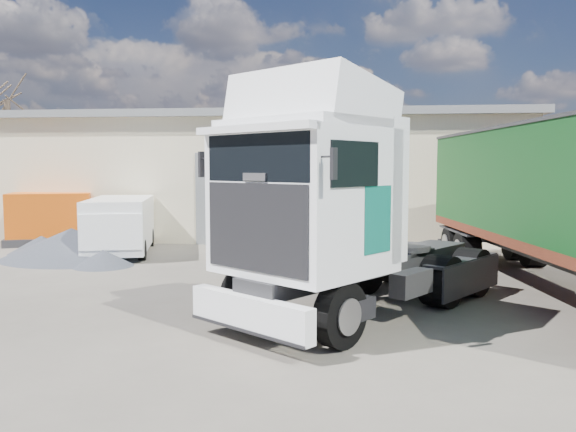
# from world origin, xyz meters

# --- Properties ---
(ground) EXTENTS (120.00, 120.00, 0.00)m
(ground) POSITION_xyz_m (0.00, 0.00, 0.00)
(ground) COLOR #2C2A24
(ground) RESTS_ON ground
(warehouse) EXTENTS (30.60, 12.60, 5.42)m
(warehouse) POSITION_xyz_m (-6.00, 16.00, 2.66)
(warehouse) COLOR beige
(warehouse) RESTS_ON ground
(bare_tree) EXTENTS (4.00, 4.00, 9.60)m
(bare_tree) POSITION_xyz_m (-18.00, 20.00, 7.92)
(bare_tree) COLOR #382B21
(bare_tree) RESTS_ON ground
(tractor_unit) EXTENTS (6.33, 7.18, 4.77)m
(tractor_unit) POSITION_xyz_m (1.64, -0.53, 2.00)
(tractor_unit) COLOR black
(tractor_unit) RESTS_ON ground
(box_trailer) EXTENTS (3.97, 12.50, 4.09)m
(box_trailer) POSITION_xyz_m (6.95, 2.69, 2.49)
(box_trailer) COLOR #2D2D30
(box_trailer) RESTS_ON ground
(panel_van) EXTENTS (3.12, 5.12, 1.95)m
(panel_van) POSITION_xyz_m (-5.98, 7.22, 1.01)
(panel_van) COLOR black
(panel_van) RESTS_ON ground
(orange_skip) EXTENTS (3.75, 3.04, 2.03)m
(orange_skip) POSITION_xyz_m (-9.79, 9.57, 0.88)
(orange_skip) COLOR #2D2D30
(orange_skip) RESTS_ON ground
(gravel_heap) EXTENTS (5.79, 5.62, 1.02)m
(gravel_heap) POSITION_xyz_m (-7.28, 6.18, 0.48)
(gravel_heap) COLOR #20232B
(gravel_heap) RESTS_ON ground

